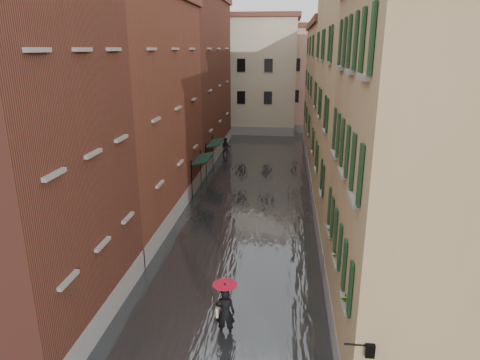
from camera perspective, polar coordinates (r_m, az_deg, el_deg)
The scene contains 16 objects.
ground at distance 17.87m, azimuth -1.96°, elevation -16.16°, with size 120.00×120.00×0.00m, color #5B5B5D.
floodwater at distance 29.50m, azimuth 1.65°, elevation -2.05°, with size 10.00×60.00×0.20m, color #3D4143.
building_left_near at distance 16.10m, azimuth -28.89°, elevation 3.12°, with size 6.00×8.00×13.00m, color brown.
building_left_mid at distance 25.74m, azimuth -14.91°, elevation 8.65°, with size 6.00×14.00×12.50m, color maroon.
building_left_far at distance 39.95m, azimuth -7.22°, elevation 13.02°, with size 6.00×16.00×14.00m, color brown.
building_right_near at distance 14.22m, azimuth 25.63°, elevation -1.20°, with size 6.00×8.00×11.50m, color #93724C.
building_right_mid at distance 24.46m, azimuth 17.73°, elevation 8.59°, with size 6.00×14.00×13.00m, color tan.
building_right_far at distance 39.26m, azimuth 13.53°, elevation 10.78°, with size 6.00×16.00×11.50m, color #93724C.
building_end_cream at distance 53.12m, azimuth 0.70°, elevation 13.62°, with size 12.00×9.00×13.00m, color beige.
building_end_pink at distance 55.02m, azimuth 10.53°, elevation 12.94°, with size 10.00×9.00×12.00m, color #D09B92.
awning_near at distance 29.58m, azimuth -5.01°, elevation 2.74°, with size 1.09×3.11×2.80m.
awning_far at distance 34.48m, azimuth -3.35°, elevation 4.86°, with size 1.09×3.13×2.80m.
wall_lantern at distance 11.30m, azimuth 16.80°, elevation -20.77°, with size 0.71×0.22×0.35m.
window_planters at distance 14.33m, azimuth 13.43°, elevation -9.45°, with size 0.59×5.50×0.84m.
pedestrian_main at distance 15.56m, azimuth -2.00°, elevation -16.44°, with size 0.89×0.89×2.06m.
pedestrian_far at distance 39.97m, azimuth -1.89°, elevation 4.34°, with size 0.90×0.70×1.86m, color black.
Camera 1 is at (2.23, -14.76, 9.83)m, focal length 32.00 mm.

